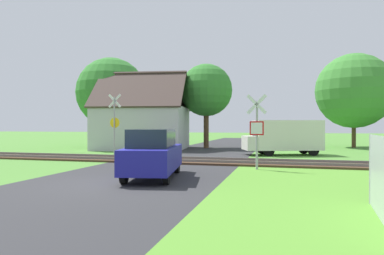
# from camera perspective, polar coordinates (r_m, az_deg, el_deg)

# --- Properties ---
(ground_plane) EXTENTS (160.00, 160.00, 0.00)m
(ground_plane) POSITION_cam_1_polar(r_m,az_deg,el_deg) (11.66, -12.69, -9.11)
(ground_plane) COLOR #4C8433
(road_asphalt) EXTENTS (6.71, 80.00, 0.01)m
(road_asphalt) POSITION_cam_1_polar(r_m,az_deg,el_deg) (13.44, -8.72, -7.83)
(road_asphalt) COLOR #2D2D30
(road_asphalt) RESTS_ON ground
(grass_verge) EXTENTS (6.00, 20.00, 0.01)m
(grass_verge) POSITION_cam_1_polar(r_m,az_deg,el_deg) (8.49, 22.03, -12.69)
(grass_verge) COLOR #54912D
(grass_verge) RESTS_ON ground
(rail_track) EXTENTS (60.00, 2.60, 0.22)m
(rail_track) POSITION_cam_1_polar(r_m,az_deg,el_deg) (18.11, -2.35, -5.54)
(rail_track) COLOR #422D1E
(rail_track) RESTS_ON ground
(stop_sign_near) EXTENTS (0.88, 0.15, 3.27)m
(stop_sign_near) POSITION_cam_1_polar(r_m,az_deg,el_deg) (15.06, 10.74, -0.08)
(stop_sign_near) COLOR #9E9EA5
(stop_sign_near) RESTS_ON ground
(crossing_sign_far) EXTENTS (0.88, 0.13, 3.88)m
(crossing_sign_far) POSITION_cam_1_polar(r_m,az_deg,el_deg) (21.70, -12.80, 1.06)
(crossing_sign_far) COLOR #9E9EA5
(crossing_sign_far) RESTS_ON ground
(house) EXTENTS (8.06, 7.55, 6.34)m
(house) POSITION_cam_1_polar(r_m,az_deg,el_deg) (28.35, -8.13, 0.34)
(house) COLOR #B7B7BC
(house) RESTS_ON ground
(tree_center) EXTENTS (4.43, 4.43, 7.12)m
(tree_center) POSITION_cam_1_polar(r_m,az_deg,el_deg) (29.15, 2.38, 6.20)
(tree_center) COLOR #513823
(tree_center) RESTS_ON ground
(tree_far) EXTENTS (6.44, 6.44, 8.13)m
(tree_far) POSITION_cam_1_polar(r_m,az_deg,el_deg) (32.87, 25.37, 5.53)
(tree_far) COLOR #513823
(tree_far) RESTS_ON ground
(tree_left) EXTENTS (6.22, 6.22, 8.00)m
(tree_left) POSITION_cam_1_polar(r_m,az_deg,el_deg) (31.82, -13.28, 5.69)
(tree_left) COLOR #513823
(tree_left) RESTS_ON ground
(mail_truck) EXTENTS (5.24, 3.34, 2.24)m
(mail_truck) POSITION_cam_1_polar(r_m,az_deg,el_deg) (22.93, 15.14, -1.35)
(mail_truck) COLOR silver
(mail_truck) RESTS_ON ground
(parked_car) EXTENTS (2.32, 4.23, 1.78)m
(parked_car) POSITION_cam_1_polar(r_m,az_deg,el_deg) (12.50, -6.51, -4.34)
(parked_car) COLOR navy
(parked_car) RESTS_ON ground
(fence_panel) EXTENTS (0.42, 3.60, 1.70)m
(fence_panel) POSITION_cam_1_polar(r_m,az_deg,el_deg) (7.70, 29.24, -7.64)
(fence_panel) COLOR #9E9EA5
(fence_panel) RESTS_ON ground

